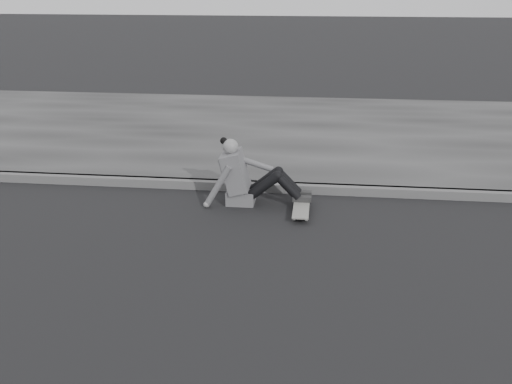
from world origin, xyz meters
TOP-DOWN VIEW (x-y plane):
  - ground at (0.00, 0.00)m, footprint 80.00×80.00m
  - curb at (0.00, 2.58)m, footprint 24.00×0.16m
  - sidewalk at (0.00, 5.60)m, footprint 24.00×6.00m
  - skateboard at (0.56, 1.86)m, footprint 0.20×0.78m
  - seated_woman at (-0.17, 2.11)m, footprint 1.38×0.46m

SIDE VIEW (x-z plane):
  - ground at x=0.00m, z-range 0.00..0.00m
  - curb at x=0.00m, z-range 0.00..0.12m
  - sidewalk at x=0.00m, z-range 0.00..0.12m
  - skateboard at x=0.56m, z-range 0.03..0.12m
  - seated_woman at x=-0.17m, z-range -0.08..0.80m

